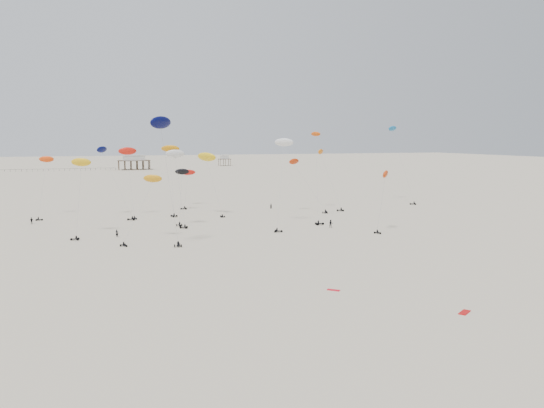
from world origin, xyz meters
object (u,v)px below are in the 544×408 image
object	(u,v)px
rig_9	(80,176)
spectator_0	(117,237)
pavilion_main	(134,163)
pavilion_small	(224,161)
rig_0	(384,186)
rig_4	(147,191)

from	to	relation	value
rig_9	spectator_0	distance (m)	15.77
pavilion_main	spectator_0	size ratio (longest dim) A/B	10.80
pavilion_small	rig_0	bearing A→B (deg)	-96.60
pavilion_main	pavilion_small	world-z (taller)	pavilion_main
pavilion_small	pavilion_main	bearing A→B (deg)	-156.80
pavilion_small	spectator_0	distance (m)	297.29
rig_4	pavilion_main	bearing A→B (deg)	-125.09
pavilion_small	rig_9	bearing A→B (deg)	-109.69
rig_9	spectator_0	world-z (taller)	rig_9
rig_0	pavilion_small	bearing A→B (deg)	-113.31
rig_0	rig_4	bearing A→B (deg)	-24.49
rig_9	spectator_0	bearing A→B (deg)	-121.50
rig_0	rig_4	xyz separation A→B (m)	(-51.83, 7.08, -0.28)
rig_4	rig_9	distance (m)	17.03
pavilion_main	spectator_0	xyz separation A→B (m)	(-22.06, -252.66, -4.22)
pavilion_main	rig_9	distance (m)	248.87
pavilion_main	pavilion_small	bearing A→B (deg)	23.20
rig_4	rig_0	bearing A→B (deg)	140.66
pavilion_main	rig_4	distance (m)	257.90
pavilion_small	rig_9	world-z (taller)	rig_9
spectator_0	rig_0	bearing A→B (deg)	-166.53
rig_0	rig_9	bearing A→B (deg)	-31.70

